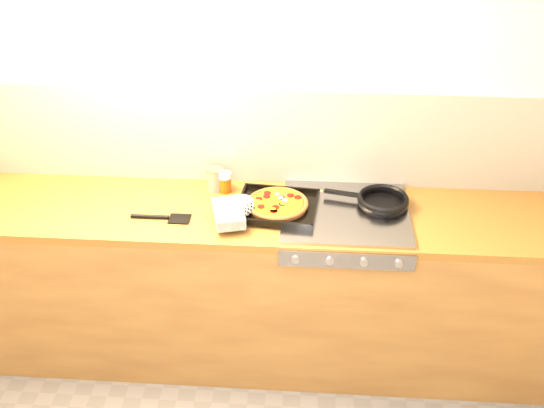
# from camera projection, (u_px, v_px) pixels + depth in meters

# --- Properties ---
(room_shell) EXTENTS (3.20, 3.20, 3.20)m
(room_shell) POSITION_uv_depth(u_px,v_px,m) (256.00, 137.00, 3.17)
(room_shell) COLOR white
(room_shell) RESTS_ON ground
(counter_run) EXTENTS (3.20, 0.62, 0.90)m
(counter_run) POSITION_uv_depth(u_px,v_px,m) (253.00, 284.00, 3.29)
(counter_run) COLOR olive
(counter_run) RESTS_ON ground
(stovetop) EXTENTS (0.60, 0.56, 0.02)m
(stovetop) POSITION_uv_depth(u_px,v_px,m) (346.00, 213.00, 3.02)
(stovetop) COLOR #949499
(stovetop) RESTS_ON counter_run
(pizza_on_tray) EXTENTS (0.51, 0.43, 0.06)m
(pizza_on_tray) POSITION_uv_depth(u_px,v_px,m) (264.00, 206.00, 3.00)
(pizza_on_tray) COLOR black
(pizza_on_tray) RESTS_ON stovetop
(frying_pan) EXTENTS (0.43, 0.29, 0.04)m
(frying_pan) POSITION_uv_depth(u_px,v_px,m) (382.00, 201.00, 3.06)
(frying_pan) COLOR black
(frying_pan) RESTS_ON stovetop
(tomato_can) EXTENTS (0.11, 0.11, 0.12)m
(tomato_can) POSITION_uv_depth(u_px,v_px,m) (215.00, 179.00, 3.19)
(tomato_can) COLOR #AB160D
(tomato_can) RESTS_ON counter_run
(juice_glass) EXTENTS (0.07, 0.07, 0.11)m
(juice_glass) POSITION_uv_depth(u_px,v_px,m) (225.00, 182.00, 3.18)
(juice_glass) COLOR #CC460C
(juice_glass) RESTS_ON counter_run
(wooden_spoon) EXTENTS (0.30, 0.06, 0.02)m
(wooden_spoon) POSITION_uv_depth(u_px,v_px,m) (300.00, 190.00, 3.20)
(wooden_spoon) COLOR #9B7441
(wooden_spoon) RESTS_ON counter_run
(black_spatula) EXTENTS (0.28, 0.09, 0.02)m
(black_spatula) POSITION_uv_depth(u_px,v_px,m) (162.00, 218.00, 2.98)
(black_spatula) COLOR black
(black_spatula) RESTS_ON counter_run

